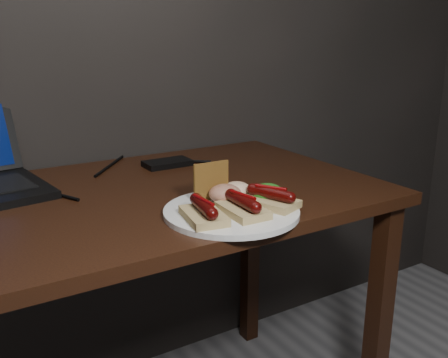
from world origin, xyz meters
name	(u,v)px	position (x,y,z in m)	size (l,w,h in m)	color
desk	(93,237)	(0.00, 1.38, 0.66)	(1.40, 0.70, 0.75)	#341C0D
hard_drive	(167,163)	(0.28, 1.57, 0.76)	(0.13, 0.07, 0.02)	black
desk_cables	(55,184)	(-0.04, 1.55, 0.75)	(0.92, 0.34, 0.01)	black
plate	(231,212)	(0.23, 1.14, 0.76)	(0.29, 0.29, 0.01)	white
bread_sausage_left	(204,212)	(0.15, 1.12, 0.78)	(0.09, 0.13, 0.04)	#DBC780
bread_sausage_center	(243,206)	(0.23, 1.10, 0.78)	(0.07, 0.12, 0.04)	#DBC780
bread_sausage_right	(271,198)	(0.31, 1.11, 0.78)	(0.11, 0.13, 0.04)	#DBC780
crispbread	(211,181)	(0.22, 1.22, 0.80)	(0.09, 0.01, 0.09)	olive
salad_greens	(268,193)	(0.32, 1.14, 0.78)	(0.07, 0.07, 0.04)	#115914
salsa_mound	(225,194)	(0.24, 1.18, 0.78)	(0.07, 0.07, 0.04)	maroon
coleslaw_mound	(237,190)	(0.28, 1.20, 0.78)	(0.06, 0.06, 0.04)	white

